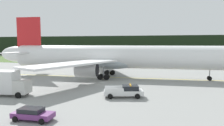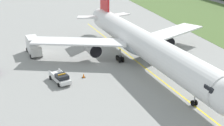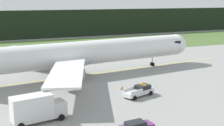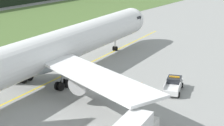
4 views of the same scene
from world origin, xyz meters
name	(u,v)px [view 2 (image 2 of 4)]	position (x,y,z in m)	size (l,w,h in m)	color
ground	(101,64)	(0.00, 0.00, 0.00)	(320.00, 320.00, 0.00)	gray
taxiway_centerline_main	(141,65)	(2.53, 8.09, 0.00)	(80.00, 0.30, 0.01)	yellow
airliner	(140,42)	(1.82, 8.01, 4.67)	(59.70, 42.81, 14.24)	white
ops_pickup_truck	(60,78)	(7.53, -9.09, 0.91)	(6.12, 3.76, 1.94)	silver
catering_truck	(33,46)	(-10.28, -13.58, 1.99)	(7.47, 3.67, 3.97)	silver
apron_cone	(84,76)	(6.39, -4.66, 0.39)	(0.64, 0.64, 0.80)	black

